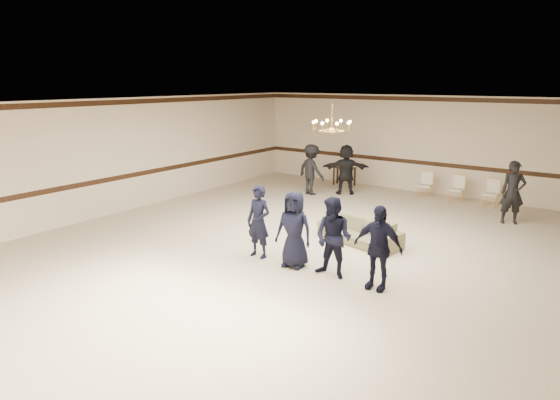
% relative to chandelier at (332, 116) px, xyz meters
% --- Properties ---
extents(room, '(12.01, 14.01, 3.21)m').
position_rel_chandelier_xyz_m(room, '(0.00, -1.00, -1.28)').
color(room, beige).
rests_on(room, ground).
extents(chair_rail, '(12.00, 0.02, 0.14)m').
position_rel_chandelier_xyz_m(chair_rail, '(0.00, 5.99, -1.88)').
color(chair_rail, black).
rests_on(chair_rail, wall_back).
extents(crown_molding, '(12.00, 0.02, 0.14)m').
position_rel_chandelier_xyz_m(crown_molding, '(0.00, 5.99, 0.21)').
color(crown_molding, black).
rests_on(crown_molding, wall_back).
extents(chandelier, '(0.94, 0.94, 0.89)m').
position_rel_chandelier_xyz_m(chandelier, '(0.00, 0.00, 0.00)').
color(chandelier, '#B28C39').
rests_on(chandelier, ceiling).
extents(boy_a, '(0.57, 0.37, 1.56)m').
position_rel_chandelier_xyz_m(boy_a, '(-0.58, -1.96, -2.10)').
color(boy_a, black).
rests_on(boy_a, floor).
extents(boy_b, '(0.82, 0.60, 1.56)m').
position_rel_chandelier_xyz_m(boy_b, '(0.32, -1.96, -2.10)').
color(boy_b, black).
rests_on(boy_b, floor).
extents(boy_c, '(0.76, 0.59, 1.56)m').
position_rel_chandelier_xyz_m(boy_c, '(1.22, -1.96, -2.10)').
color(boy_c, black).
rests_on(boy_c, floor).
extents(boy_d, '(0.92, 0.40, 1.56)m').
position_rel_chandelier_xyz_m(boy_d, '(2.12, -1.96, -2.10)').
color(boy_d, black).
rests_on(boy_d, floor).
extents(settee, '(2.08, 1.16, 0.57)m').
position_rel_chandelier_xyz_m(settee, '(0.76, 0.09, -2.59)').
color(settee, '#807855').
rests_on(settee, floor).
extents(adult_left, '(1.19, 0.86, 1.65)m').
position_rel_chandelier_xyz_m(adult_left, '(-2.74, 3.54, -2.05)').
color(adult_left, black).
rests_on(adult_left, floor).
extents(adult_mid, '(1.56, 1.23, 1.65)m').
position_rel_chandelier_xyz_m(adult_mid, '(-1.84, 4.24, -2.05)').
color(adult_mid, black).
rests_on(adult_mid, floor).
extents(adult_right, '(0.71, 0.61, 1.65)m').
position_rel_chandelier_xyz_m(adult_right, '(3.26, 3.84, -2.05)').
color(adult_right, black).
rests_on(adult_right, floor).
extents(banquet_chair_left, '(0.44, 0.44, 0.84)m').
position_rel_chandelier_xyz_m(banquet_chair_left, '(0.49, 5.22, -2.46)').
color(banquet_chair_left, '#EBE4C5').
rests_on(banquet_chair_left, floor).
extents(banquet_chair_mid, '(0.42, 0.42, 0.84)m').
position_rel_chandelier_xyz_m(banquet_chair_mid, '(1.49, 5.22, -2.46)').
color(banquet_chair_mid, '#EBE4C5').
rests_on(banquet_chair_mid, floor).
extents(banquet_chair_right, '(0.43, 0.43, 0.84)m').
position_rel_chandelier_xyz_m(banquet_chair_right, '(2.49, 5.22, -2.46)').
color(banquet_chair_right, '#EBE4C5').
rests_on(banquet_chair_right, floor).
extents(console_table, '(0.80, 0.35, 0.66)m').
position_rel_chandelier_xyz_m(console_table, '(-2.51, 5.42, -2.54)').
color(console_table, black).
rests_on(console_table, floor).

